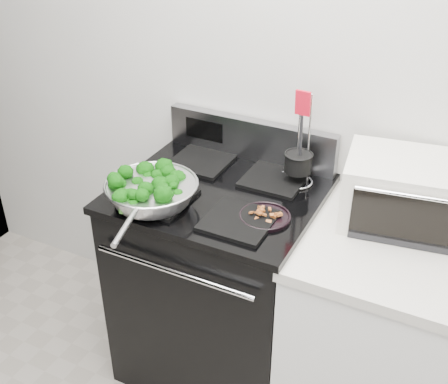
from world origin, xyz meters
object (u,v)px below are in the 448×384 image
Objects in this scene: gas_range at (219,280)px; utensil_holder at (298,168)px; bacon_plate at (265,214)px; toaster_oven at (405,192)px; skillet at (152,191)px.

utensil_holder is (0.26, 0.19, 0.53)m from gas_range.
toaster_oven reaches higher than bacon_plate.
skillet is 0.43m from bacon_plate.
gas_range is at bearing -140.54° from utensil_holder.
gas_range is 0.89m from toaster_oven.
gas_range reaches higher than skillet.
skillet is at bearing -130.60° from gas_range.
bacon_plate is at bearing -89.31° from utensil_holder.
gas_range is at bearing 34.29° from skillet.
skillet is 2.92× the size of bacon_plate.
gas_range is at bearing 156.14° from bacon_plate.
utensil_holder is 0.84× the size of toaster_oven.
utensil_holder reaches higher than skillet.
skillet is 0.93m from toaster_oven.
bacon_plate is 0.40× the size of toaster_oven.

